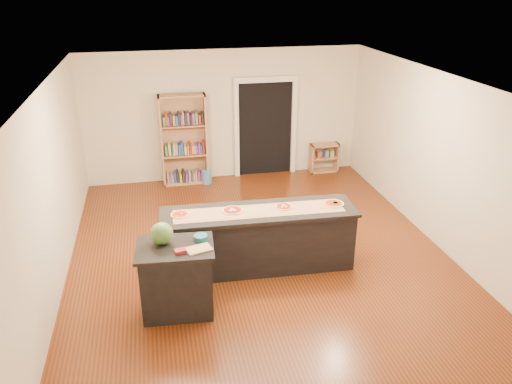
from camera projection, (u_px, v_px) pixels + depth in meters
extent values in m
cube|color=beige|center=(259.00, 173.00, 7.64)|extent=(6.00, 7.00, 2.80)
cube|color=#5F2B10|center=(259.00, 252.00, 8.20)|extent=(6.00, 7.00, 0.01)
cube|color=white|center=(259.00, 82.00, 7.08)|extent=(6.00, 7.00, 0.01)
cube|color=black|center=(265.00, 129.00, 11.07)|extent=(1.20, 0.02, 2.10)
cube|color=silver|center=(237.00, 131.00, 10.91)|extent=(0.10, 0.08, 2.10)
cube|color=silver|center=(294.00, 128.00, 11.16)|extent=(0.10, 0.08, 2.10)
cube|color=silver|center=(266.00, 79.00, 10.59)|extent=(1.40, 0.08, 0.12)
cube|color=black|center=(259.00, 240.00, 7.63)|extent=(2.85, 0.71, 0.91)
cube|color=black|center=(259.00, 212.00, 7.44)|extent=(2.93, 0.79, 0.05)
cube|color=black|center=(177.00, 280.00, 6.61)|extent=(0.91, 0.64, 0.94)
cube|color=black|center=(175.00, 248.00, 6.42)|extent=(1.00, 0.73, 0.04)
cube|color=tan|center=(184.00, 140.00, 10.57)|extent=(0.97, 0.35, 1.95)
cube|color=tan|center=(324.00, 158.00, 11.46)|extent=(0.66, 0.28, 0.66)
cylinder|color=teal|center=(207.00, 176.00, 10.86)|extent=(0.21, 0.21, 0.31)
cube|color=#A87A56|center=(259.00, 211.00, 7.42)|extent=(2.56, 0.56, 0.00)
sphere|color=#144214|center=(162.00, 233.00, 6.42)|extent=(0.29, 0.29, 0.29)
cube|color=tan|center=(199.00, 249.00, 6.33)|extent=(0.35, 0.28, 0.02)
cube|color=maroon|center=(180.00, 251.00, 6.25)|extent=(0.15, 0.12, 0.05)
cylinder|color=#195966|center=(201.00, 238.00, 6.55)|extent=(0.18, 0.18, 0.07)
cylinder|color=#DCB354|center=(180.00, 214.00, 7.28)|extent=(0.27, 0.27, 0.02)
cylinder|color=#A5190C|center=(180.00, 214.00, 7.28)|extent=(0.22, 0.22, 0.00)
cylinder|color=#DCB354|center=(233.00, 210.00, 7.41)|extent=(0.32, 0.32, 0.02)
cylinder|color=#A5190C|center=(233.00, 210.00, 7.41)|extent=(0.26, 0.26, 0.00)
cylinder|color=#DCB354|center=(284.00, 207.00, 7.53)|extent=(0.27, 0.27, 0.02)
cylinder|color=#A5190C|center=(284.00, 206.00, 7.53)|extent=(0.22, 0.22, 0.00)
cylinder|color=#DCB354|center=(334.00, 204.00, 7.63)|extent=(0.33, 0.33, 0.02)
cylinder|color=#A5190C|center=(334.00, 203.00, 7.62)|extent=(0.27, 0.27, 0.00)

